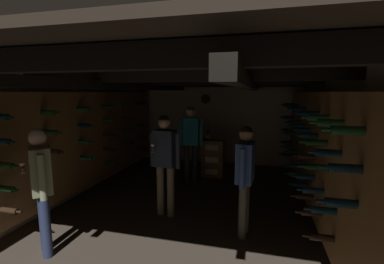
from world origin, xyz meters
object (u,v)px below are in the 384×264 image
(person_guest_far_left, at_px, (191,137))
(display_bottle, at_px, (208,134))
(person_guest_mid_right, at_px, (245,171))
(person_host_center, at_px, (165,156))
(person_guest_near_left, at_px, (41,180))
(wine_crate_stack, at_px, (213,158))

(person_guest_far_left, bearing_deg, display_bottle, 62.51)
(display_bottle, xyz_separation_m, person_guest_mid_right, (1.02, -2.59, -0.08))
(person_host_center, relative_size, person_guest_far_left, 0.97)
(person_guest_mid_right, bearing_deg, person_guest_far_left, 122.97)
(display_bottle, xyz_separation_m, person_guest_far_left, (-0.29, -0.56, 0.02))
(display_bottle, distance_m, person_guest_far_left, 0.63)
(person_guest_near_left, bearing_deg, wine_crate_stack, 67.52)
(person_guest_far_left, height_order, person_guest_near_left, person_guest_far_left)
(person_guest_far_left, bearing_deg, person_guest_mid_right, -57.03)
(display_bottle, height_order, person_guest_near_left, person_guest_near_left)
(person_guest_mid_right, distance_m, person_guest_near_left, 2.65)
(wine_crate_stack, bearing_deg, person_guest_far_left, -126.99)
(person_guest_mid_right, xyz_separation_m, person_guest_near_left, (-2.41, -1.09, 0.02))
(person_host_center, xyz_separation_m, person_guest_far_left, (-0.01, 1.71, 0.04))
(wine_crate_stack, distance_m, person_guest_far_left, 0.92)
(person_guest_far_left, relative_size, person_guest_mid_right, 1.09)
(wine_crate_stack, xyz_separation_m, person_guest_mid_right, (0.90, -2.57, 0.50))
(wine_crate_stack, distance_m, display_bottle, 0.60)
(wine_crate_stack, xyz_separation_m, person_host_center, (-0.41, -2.26, 0.57))
(person_host_center, bearing_deg, display_bottle, 82.85)
(person_guest_mid_right, height_order, person_guest_near_left, person_guest_near_left)
(person_guest_mid_right, bearing_deg, wine_crate_stack, 109.29)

